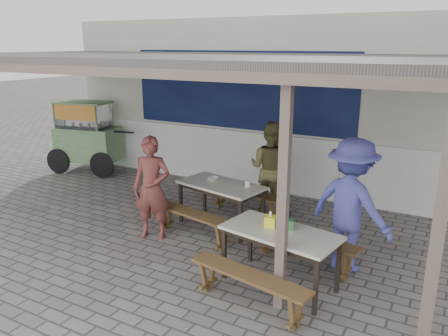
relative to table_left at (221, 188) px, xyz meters
name	(u,v)px	position (x,y,z in m)	size (l,w,h in m)	color
ground	(163,237)	(-0.60, -0.83, -0.67)	(60.00, 60.00, 0.00)	slate
back_wall	(258,104)	(-0.60, 2.75, 1.05)	(9.00, 1.28, 3.50)	beige
warung_roof	(191,61)	(-0.58, 0.07, 2.04)	(9.00, 4.21, 2.81)	#544B48
table_left	(221,188)	(0.00, 0.00, 0.00)	(1.53, 0.99, 0.75)	beige
bench_left_street	(193,219)	(-0.13, -0.67, -0.33)	(1.55, 0.57, 0.45)	brown
bench_left_wall	(246,197)	(0.13, 0.67, -0.33)	(1.55, 0.57, 0.45)	brown
table_right	(280,237)	(1.57, -1.30, 0.00)	(1.53, 0.94, 0.75)	beige
bench_right_street	(249,282)	(1.45, -1.95, -0.33)	(1.56, 0.54, 0.45)	brown
bench_right_wall	(305,243)	(1.68, -0.64, -0.33)	(1.56, 0.54, 0.45)	brown
vendor_cart	(87,134)	(-4.42, 1.36, 0.24)	(2.01, 1.11, 1.68)	#729664
patron_street_side	(152,188)	(-0.73, -0.89, 0.15)	(0.60, 0.39, 1.64)	brown
patron_wall_side	(271,168)	(0.49, 0.95, 0.17)	(0.82, 0.64, 1.69)	brown
patron_right_table	(351,206)	(2.22, -0.43, 0.24)	(1.18, 0.68, 1.83)	#484CA4
tissue_box	(270,221)	(1.40, -1.23, 0.15)	(0.14, 0.14, 0.14)	yellow
donation_box	(286,224)	(1.61, -1.20, 0.14)	(0.19, 0.12, 0.12)	#347640
condiment_jar	(248,183)	(0.45, 0.10, 0.13)	(0.08, 0.08, 0.09)	silver
condiment_bowl	(213,179)	(-0.22, 0.12, 0.10)	(0.19, 0.19, 0.05)	silver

